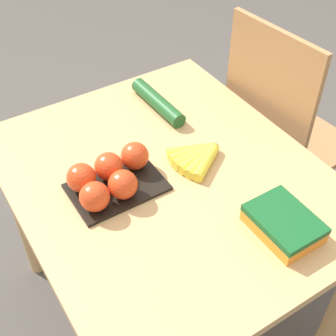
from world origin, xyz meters
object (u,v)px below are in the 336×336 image
object	(u,v)px
banana_bunch	(197,157)
carrot_bag	(284,222)
cucumber_near	(158,102)
chair	(280,137)
tomato_pack	(110,177)

from	to	relation	value
banana_bunch	carrot_bag	xyz separation A→B (m)	(0.34, 0.03, 0.01)
cucumber_near	chair	bearing A→B (deg)	69.58
tomato_pack	cucumber_near	bearing A→B (deg)	129.66
tomato_pack	cucumber_near	world-z (taller)	tomato_pack
tomato_pack	cucumber_near	xyz separation A→B (m)	(-0.26, 0.31, -0.02)
banana_bunch	tomato_pack	size ratio (longest dim) A/B	0.62
chair	cucumber_near	bearing A→B (deg)	64.51
banana_bunch	chair	bearing A→B (deg)	104.35
banana_bunch	tomato_pack	world-z (taller)	tomato_pack
cucumber_near	carrot_bag	bearing A→B (deg)	-0.63
banana_bunch	cucumber_near	size ratio (longest dim) A/B	0.62
cucumber_near	tomato_pack	bearing A→B (deg)	-50.34
tomato_pack	carrot_bag	bearing A→B (deg)	39.44
banana_bunch	cucumber_near	bearing A→B (deg)	172.17
tomato_pack	carrot_bag	distance (m)	0.48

